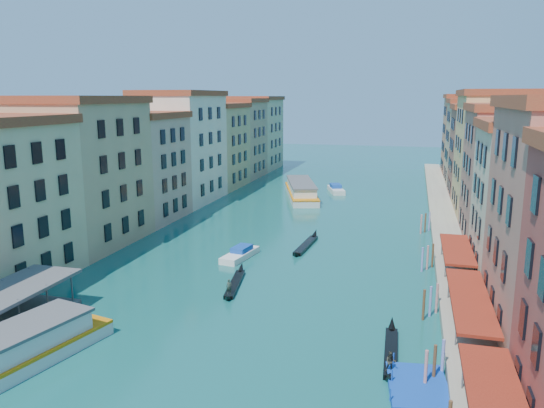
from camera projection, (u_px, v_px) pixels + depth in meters
The scene contains 12 objects.
left_bank_palazzos at pixel (166, 154), 94.97m from camera, with size 12.80×128.40×21.00m.
right_bank_palazzos at pixel (502, 164), 81.02m from camera, with size 12.80×128.40×21.00m.
quay at pixel (443, 220), 84.89m from camera, with size 4.00×140.00×1.00m, color gray.
restaurant_awnings at pixel (470, 301), 44.60m from camera, with size 3.20×44.55×3.12m.
mooring_poles_right at pixel (430, 292), 51.21m from camera, with size 1.44×54.24×3.20m.
vaporetto_far at pixel (301, 190), 106.34m from camera, with size 11.19×22.22×3.23m.
gondola_fore at pixel (235, 283), 56.65m from camera, with size 2.55×10.65×2.13m.
gondola_right at pixel (391, 351), 41.31m from camera, with size 1.24×10.71×2.14m.
gondola_far at pixel (306, 244), 71.51m from camera, with size 1.67×11.83×1.67m.
motorboat_mid at pixel (240, 254), 66.42m from camera, with size 3.27×7.16×1.43m.
motorboat_far at pixel (336, 189), 112.23m from camera, with size 4.92×8.40×1.66m.
blue_dock at pixel (418, 388), 36.39m from camera, with size 4.70×6.43×0.50m.
Camera 1 is at (16.95, -21.98, 19.88)m, focal length 35.00 mm.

